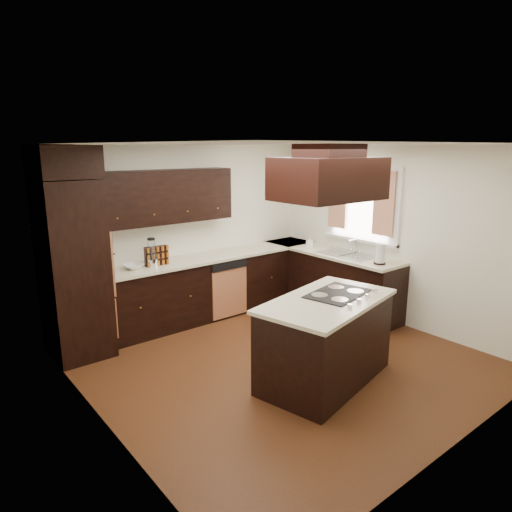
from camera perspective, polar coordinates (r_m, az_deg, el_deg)
name	(u,v)px	position (r m, az deg, el deg)	size (l,w,h in m)	color
floor	(281,361)	(5.56, 3.17, -13.00)	(4.20, 4.20, 0.02)	brown
ceiling	(284,143)	(4.98, 3.55, 13.93)	(4.20, 4.20, 0.02)	silver
wall_back	(186,232)	(6.80, -8.70, 3.01)	(4.20, 0.02, 2.50)	white
wall_front	(466,309)	(3.90, 24.77, -6.04)	(4.20, 0.02, 2.50)	white
wall_left	(97,296)	(4.07, -19.31, -4.75)	(0.02, 4.20, 2.50)	white
wall_right	(394,236)	(6.70, 16.84, 2.43)	(0.02, 4.20, 2.50)	white
oven_column	(73,270)	(5.79, -21.85, -1.61)	(0.65, 0.75, 2.12)	black
wall_oven_face	(102,260)	(5.88, -18.66, -0.51)	(0.05, 0.62, 0.78)	#BD704A
base_cabinets_back	(201,289)	(6.76, -6.86, -4.09)	(2.93, 0.60, 0.88)	black
base_cabinets_right	(329,281)	(7.19, 9.08, -3.08)	(0.60, 2.40, 0.88)	black
countertop_back	(201,259)	(6.62, -6.90, -0.32)	(2.93, 0.63, 0.04)	beige
countertop_right	(329,252)	(7.06, 9.14, 0.48)	(0.63, 2.40, 0.04)	beige
upper_cabinets	(164,197)	(6.36, -11.41, 7.28)	(2.00, 0.34, 0.72)	black
dishwasher_front	(229,293)	(6.69, -3.37, -4.59)	(0.60, 0.05, 0.72)	#BD704A
window_frame	(362,204)	(6.93, 13.12, 6.35)	(0.06, 1.32, 1.12)	white
window_pane	(363,204)	(6.95, 13.27, 6.37)	(0.00, 1.20, 1.00)	white
curtain_left	(384,204)	(6.63, 15.69, 6.33)	(0.02, 0.34, 0.90)	beige
curtain_right	(338,198)	(7.14, 10.18, 7.10)	(0.02, 0.34, 0.90)	beige
sink_rim	(348,255)	(6.85, 11.40, 0.18)	(0.52, 0.84, 0.01)	silver
island	(325,342)	(5.01, 8.66, -10.58)	(1.51, 0.82, 0.88)	black
island_top	(327,301)	(4.84, 8.85, -5.60)	(1.57, 0.88, 0.04)	beige
cooktop	(338,293)	(5.02, 10.17, -4.63)	(0.71, 0.48, 0.01)	black
range_hood	(328,179)	(4.67, 9.03, 9.52)	(1.05, 0.72, 0.42)	black
hood_duct	(329,150)	(4.66, 9.15, 12.89)	(0.55, 0.50, 0.13)	black
blender_base	(152,263)	(6.21, -12.82, -0.82)	(0.15, 0.15, 0.10)	silver
blender_pitcher	(152,249)	(6.17, -12.91, 0.80)	(0.13, 0.13, 0.26)	silver
spice_rack	(156,256)	(6.24, -12.36, 0.03)	(0.31, 0.08, 0.26)	black
mixing_bowl	(133,266)	(6.15, -15.10, -1.27)	(0.26, 0.26, 0.06)	white
soap_bottle	(310,242)	(7.22, 6.72, 1.72)	(0.08, 0.08, 0.18)	white
paper_towel	(380,254)	(6.38, 15.25, 0.23)	(0.13, 0.13, 0.28)	white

